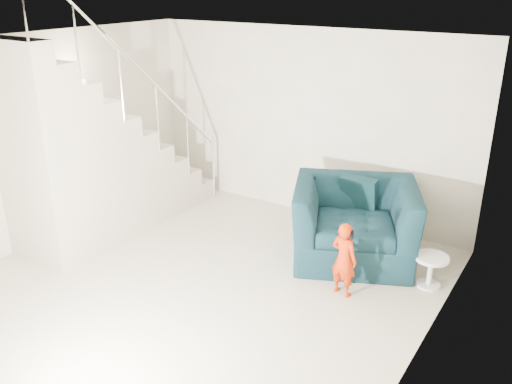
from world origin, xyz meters
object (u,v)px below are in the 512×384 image
at_px(toddler, 344,259).
at_px(side_table, 431,266).
at_px(armchair, 354,222).
at_px(staircase, 94,168).

xyz_separation_m(toddler, side_table, (0.77, 0.68, -0.17)).
bearing_deg(toddler, side_table, -127.04).
distance_m(armchair, staircase, 3.48).
xyz_separation_m(armchair, side_table, (1.02, -0.17, -0.22)).
distance_m(side_table, staircase, 4.43).
height_order(toddler, staircase, staircase).
relative_size(armchair, toddler, 1.71).
xyz_separation_m(side_table, staircase, (-4.25, -1.06, 0.69)).
bearing_deg(staircase, toddler, 6.15).
bearing_deg(armchair, toddler, -98.20).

